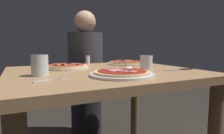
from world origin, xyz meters
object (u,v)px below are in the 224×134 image
pizza_foreground (122,73)px  water_glass_near (146,64)px  pizza_across_right (128,63)px  fork (49,80)px  salt_shaker (88,60)px  water_glass_far (40,67)px  pizza_across_left (67,67)px  diner_person (86,78)px  dining_table (104,90)px  knife (180,69)px

pizza_foreground → water_glass_near: bearing=26.5°
pizza_across_right → fork: pizza_across_right is taller
salt_shaker → water_glass_far: bearing=-132.0°
pizza_across_right → fork: size_ratio=2.03×
pizza_across_left → water_glass_far: size_ratio=2.76×
fork → water_glass_near: bearing=9.8°
water_glass_far → salt_shaker: 0.57m
water_glass_near → pizza_across_left: bearing=142.1°
pizza_across_right → diner_person: 0.53m
water_glass_far → diner_person: size_ratio=0.08×
dining_table → water_glass_near: 0.28m
water_glass_near → water_glass_far: size_ratio=0.87×
pizza_across_left → diner_person: diner_person is taller
fork → salt_shaker: 0.68m
knife → salt_shaker: size_ratio=2.92×
pizza_across_left → knife: 0.68m
water_glass_near → water_glass_far: 0.56m
dining_table → water_glass_far: water_glass_far is taller
knife → pizza_foreground: bearing=-174.3°
pizza_foreground → pizza_across_left: bearing=112.5°
fork → knife: bearing=2.1°
pizza_across_left → salt_shaker: bearing=42.3°
pizza_foreground → diner_person: (0.13, 0.94, -0.17)m
pizza_across_right → water_glass_far: size_ratio=3.14×
water_glass_far → knife: (0.76, -0.13, -0.04)m
dining_table → water_glass_near: (0.21, -0.12, 0.15)m
knife → salt_shaker: (-0.38, 0.55, 0.03)m
water_glass_far → knife: bearing=-9.4°
dining_table → diner_person: (0.12, 0.71, -0.04)m
pizza_across_right → diner_person: size_ratio=0.26×
pizza_foreground → water_glass_near: size_ratio=3.55×
pizza_foreground → fork: (-0.33, 0.01, -0.01)m
dining_table → water_glass_near: water_glass_near is taller
dining_table → diner_person: size_ratio=0.88×
fork → salt_shaker: size_ratio=2.29×
water_glass_near → knife: 0.21m
pizza_across_left → diner_person: bearing=61.0°
pizza_across_right → salt_shaker: salt_shaker is taller
knife → pizza_across_left: bearing=147.8°
pizza_foreground → diner_person: diner_person is taller
salt_shaker → diner_person: (0.10, 0.35, -0.19)m
salt_shaker → dining_table: bearing=-94.1°
pizza_across_left → salt_shaker: (0.20, 0.18, 0.02)m
salt_shaker → pizza_foreground: bearing=-93.2°
pizza_across_left → dining_table: bearing=-45.8°
dining_table → fork: fork is taller
diner_person → knife: bearing=107.4°
dining_table → pizza_foreground: bearing=-91.8°
salt_shaker → pizza_across_left: bearing=-137.7°
pizza_across_right → salt_shaker: size_ratio=4.65×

